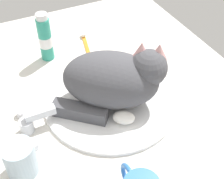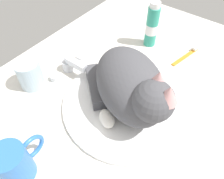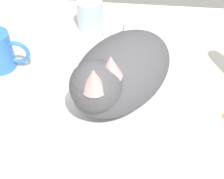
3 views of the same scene
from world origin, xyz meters
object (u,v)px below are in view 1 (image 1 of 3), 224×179
object	(u,v)px
cat	(116,79)
toothpaste_bottle	(45,38)
rinse_cup	(20,159)
faucet	(31,123)
toothbrush	(86,43)

from	to	relation	value
cat	toothpaste_bottle	world-z (taller)	cat
cat	toothpaste_bottle	bearing A→B (deg)	20.53
rinse_cup	toothpaste_bottle	distance (cm)	41.99
rinse_cup	faucet	bearing A→B (deg)	-24.11
faucet	toothpaste_bottle	world-z (taller)	toothpaste_bottle
cat	faucet	bearing A→B (deg)	88.06
faucet	toothbrush	bearing A→B (deg)	-42.37
cat	toothpaste_bottle	size ratio (longest dim) A/B	2.00
faucet	cat	distance (cm)	23.92
cat	toothbrush	xyz separation A→B (cm)	(29.62, -3.26, -8.15)
cat	rinse_cup	world-z (taller)	cat
faucet	toothbrush	distance (cm)	39.07
cat	rinse_cup	bearing A→B (deg)	110.07
toothpaste_bottle	toothbrush	xyz separation A→B (cm)	(1.82, -13.67, -6.83)
cat	toothpaste_bottle	distance (cm)	29.71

